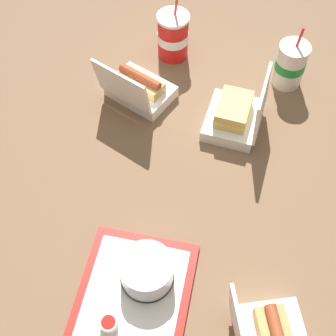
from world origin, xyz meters
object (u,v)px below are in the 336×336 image
at_px(ketchup_cup, 109,323).
at_px(clamshell_sandwich_corner, 236,115).
at_px(clamshell_hotdog_left, 138,88).
at_px(soda_cup_center, 290,65).
at_px(food_tray, 130,308).
at_px(cake_container, 147,271).
at_px(soda_cup_corner, 173,36).

height_order(ketchup_cup, clamshell_sandwich_corner, clamshell_sandwich_corner).
relative_size(ketchup_cup, clamshell_hotdog_left, 0.17).
bearing_deg(ketchup_cup, soda_cup_center, -22.39).
height_order(food_tray, ketchup_cup, ketchup_cup).
bearing_deg(clamshell_sandwich_corner, cake_container, 163.81).
bearing_deg(clamshell_sandwich_corner, soda_cup_center, -34.28).
distance_m(food_tray, soda_cup_corner, 0.86).
bearing_deg(ketchup_cup, cake_container, -25.13).
bearing_deg(clamshell_sandwich_corner, ketchup_cup, 161.96).
relative_size(clamshell_sandwich_corner, soda_cup_corner, 0.91).
height_order(clamshell_sandwich_corner, soda_cup_center, soda_cup_center).
relative_size(cake_container, soda_cup_corner, 0.60).
xyz_separation_m(ketchup_cup, soda_cup_corner, (0.90, 0.03, 0.05)).
height_order(food_tray, clamshell_hotdog_left, clamshell_hotdog_left).
xyz_separation_m(cake_container, clamshell_hotdog_left, (0.57, 0.15, -0.01)).
height_order(cake_container, clamshell_sandwich_corner, clamshell_sandwich_corner).
bearing_deg(soda_cup_corner, soda_cup_center, -98.67).
relative_size(clamshell_sandwich_corner, clamshell_hotdog_left, 0.82).
xyz_separation_m(food_tray, cake_container, (0.08, -0.02, 0.04)).
distance_m(ketchup_cup, soda_cup_corner, 0.90).
relative_size(food_tray, ketchup_cup, 9.34).
bearing_deg(food_tray, ketchup_cup, 143.18).
distance_m(clamshell_sandwich_corner, soda_cup_center, 0.25).
relative_size(clamshell_hotdog_left, soda_cup_corner, 1.12).
height_order(ketchup_cup, soda_cup_corner, soda_cup_corner).
bearing_deg(soda_cup_center, clamshell_hotdog_left, 109.08).
xyz_separation_m(cake_container, clamshell_sandwich_corner, (0.51, -0.15, -0.00)).
bearing_deg(cake_container, clamshell_hotdog_left, 14.99).
relative_size(ketchup_cup, clamshell_sandwich_corner, 0.20).
relative_size(ketchup_cup, soda_cup_corner, 0.19).
relative_size(ketchup_cup, soda_cup_center, 0.19).
xyz_separation_m(food_tray, ketchup_cup, (-0.05, 0.04, 0.02)).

